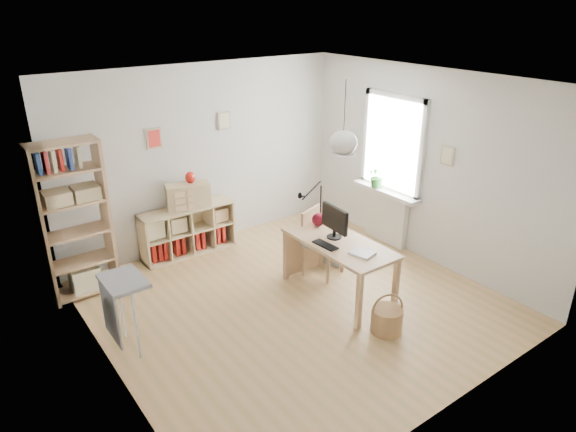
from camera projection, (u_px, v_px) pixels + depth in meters
ground at (296, 302)px, 6.42m from camera, size 4.50×4.50×0.00m
room_shell at (343, 142)px, 5.82m from camera, size 4.50×4.50×4.50m
window_unit at (393, 144)px, 7.46m from camera, size 0.07×1.16×1.46m
radiator at (386, 217)px, 7.90m from camera, size 0.10×0.80×0.80m
windowsill at (385, 192)px, 7.70m from camera, size 0.22×1.20×0.06m
desk at (339, 248)px, 6.35m from camera, size 0.70×1.50×0.75m
cube_shelf at (186, 234)px, 7.59m from camera, size 1.40×0.38×0.72m
tall_bookshelf at (73, 215)px, 6.22m from camera, size 0.80×0.38×2.00m
side_table at (119, 296)px, 5.31m from camera, size 0.40×0.55×0.85m
chair at (320, 238)px, 6.91m from camera, size 0.58×0.58×0.93m
wicker_basket at (387, 319)px, 5.81m from camera, size 0.36×0.36×0.50m
storage_chest at (335, 245)px, 7.48m from camera, size 0.69×0.74×0.57m
monitor at (335, 221)px, 6.33m from camera, size 0.19×0.47×0.41m
keyboard at (325, 245)px, 6.20m from camera, size 0.15×0.35×0.02m
task_lamp at (310, 200)px, 6.64m from camera, size 0.48×0.18×0.51m
yarn_ball at (318, 220)px, 6.72m from camera, size 0.17×0.17×0.17m
paper_tray at (362, 253)px, 5.99m from camera, size 0.26×0.30×0.03m
drawer_chest at (188, 196)px, 7.36m from camera, size 0.67×0.44×0.35m
red_vase at (190, 178)px, 7.28m from camera, size 0.14×0.14×0.17m
potted_plant at (377, 176)px, 7.73m from camera, size 0.38×0.35×0.34m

